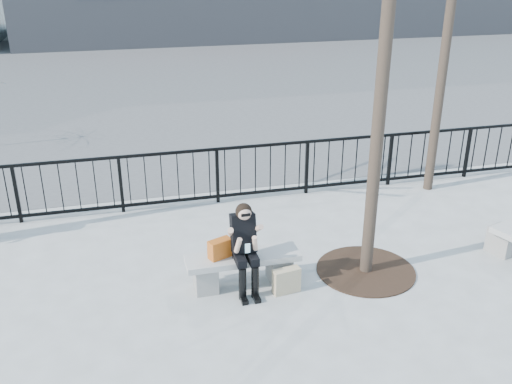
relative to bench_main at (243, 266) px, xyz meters
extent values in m
plane|color=gray|center=(0.00, 0.00, -0.30)|extent=(120.00, 120.00, 0.00)
cube|color=#474747|center=(0.00, 15.00, -0.30)|extent=(60.00, 23.00, 0.01)
cube|color=black|center=(0.00, 3.00, 0.78)|extent=(14.00, 0.05, 0.05)
cube|color=black|center=(0.00, 3.00, -0.18)|extent=(14.00, 0.05, 0.05)
cube|color=#2D2D30|center=(3.00, 21.96, 0.90)|extent=(18.00, 0.08, 2.40)
cube|color=#2D2D30|center=(20.00, 21.96, 0.90)|extent=(16.00, 0.08, 2.40)
cylinder|color=black|center=(1.90, -0.10, 3.45)|extent=(0.18, 0.18, 7.50)
cylinder|color=black|center=(4.50, 2.60, 3.20)|extent=(0.18, 0.18, 7.00)
cylinder|color=black|center=(1.90, -0.10, -0.29)|extent=(1.50, 1.50, 0.02)
cube|color=slate|center=(-0.55, 0.00, -0.10)|extent=(0.32, 0.38, 0.40)
cube|color=slate|center=(0.55, 0.00, -0.10)|extent=(0.32, 0.38, 0.40)
cube|color=gray|center=(0.00, 0.00, 0.14)|extent=(1.65, 0.46, 0.09)
cube|color=slate|center=(4.27, -0.10, -0.09)|extent=(0.34, 0.40, 0.43)
cube|color=#B45116|center=(-0.32, 0.02, 0.33)|extent=(0.37, 0.27, 0.28)
cube|color=#CCB190|center=(0.55, -0.35, -0.11)|extent=(0.41, 0.21, 0.37)
camera|label=1|loc=(-1.59, -6.98, 4.24)|focal=40.00mm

